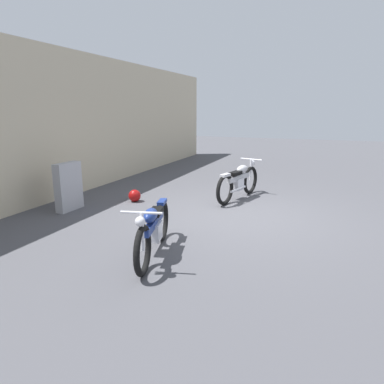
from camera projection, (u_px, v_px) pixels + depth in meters
ground_plane at (237, 215)px, 7.22m from camera, size 40.00×40.00×0.00m
building_wall at (58, 124)px, 8.41m from camera, size 18.00×0.30×3.56m
stone_marker at (69, 187)px, 7.47m from camera, size 0.66×0.22×1.04m
helmet at (135, 196)px, 8.23m from camera, size 0.29×0.29×0.29m
motorcycle_silver at (239, 181)px, 8.43m from camera, size 2.01×0.70×0.92m
motorcycle_blue at (153, 229)px, 5.12m from camera, size 1.91×0.71×0.88m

